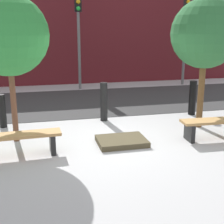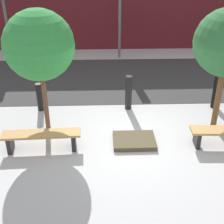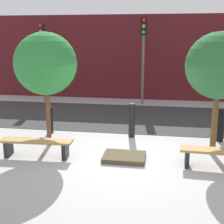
% 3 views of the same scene
% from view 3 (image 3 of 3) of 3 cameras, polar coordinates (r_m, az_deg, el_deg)
% --- Properties ---
extents(ground_plane, '(18.00, 18.00, 0.00)m').
position_cam_3_polar(ground_plane, '(8.37, 2.36, -8.31)').
color(ground_plane, '#ABABAB').
extents(road_strip, '(18.00, 4.42, 0.01)m').
position_cam_3_polar(road_strip, '(12.40, 4.73, -1.01)').
color(road_strip, '#323232').
rests_on(road_strip, ground).
extents(building_facade, '(16.20, 0.50, 4.19)m').
position_cam_3_polar(building_facade, '(16.04, 6.05, 9.86)').
color(building_facade, '#511419').
rests_on(building_facade, ground).
extents(bench_left, '(1.94, 0.48, 0.48)m').
position_cam_3_polar(bench_left, '(8.53, -13.67, -5.79)').
color(bench_left, black).
rests_on(bench_left, ground).
extents(bench_right, '(1.86, 0.49, 0.47)m').
position_cam_3_polar(bench_right, '(8.02, 18.96, -7.45)').
color(bench_right, black).
rests_on(bench_right, ground).
extents(planter_bed, '(1.09, 0.82, 0.12)m').
position_cam_3_polar(planter_bed, '(8.24, 2.26, -8.24)').
color(planter_bed, '#4B422C').
rests_on(planter_bed, ground).
extents(tree_behind_left_bench, '(1.75, 1.75, 3.27)m').
position_cam_3_polar(tree_behind_left_bench, '(8.98, -12.05, 8.57)').
color(tree_behind_left_bench, brown).
rests_on(tree_behind_left_bench, ground).
extents(tree_behind_right_bench, '(1.72, 1.72, 3.26)m').
position_cam_3_polar(tree_behind_right_bench, '(8.50, 18.98, 7.93)').
color(tree_behind_right_bench, brown).
rests_on(tree_behind_right_bench, ground).
extents(bollard_far_left, '(0.19, 0.19, 0.88)m').
position_cam_3_polar(bollard_far_left, '(10.52, -11.27, -1.44)').
color(bollard_far_left, black).
rests_on(bollard_far_left, ground).
extents(bollard_left, '(0.20, 0.20, 1.09)m').
position_cam_3_polar(bollard_left, '(9.89, 3.64, -1.55)').
color(bollard_left, black).
rests_on(bollard_left, ground).
extents(bollard_center, '(0.21, 0.21, 1.03)m').
position_cam_3_polar(bollard_center, '(10.02, 19.31, -2.27)').
color(bollard_center, black).
rests_on(bollard_center, ground).
extents(traffic_light_west, '(0.28, 0.27, 3.74)m').
position_cam_3_polar(traffic_light_west, '(15.56, -12.62, 11.30)').
color(traffic_light_west, '#575757').
rests_on(traffic_light_west, ground).
extents(traffic_light_mid_west, '(0.28, 0.27, 3.96)m').
position_cam_3_polar(traffic_light_mid_west, '(14.49, 5.76, 11.95)').
color(traffic_light_mid_west, '#5D5D5D').
rests_on(traffic_light_mid_west, ground).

